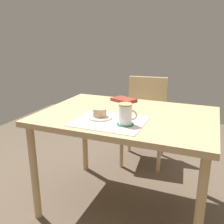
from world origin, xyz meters
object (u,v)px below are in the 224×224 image
Objects in this scene: pastry_plate at (100,117)px; coffee_mug at (126,114)px; small_book at (124,100)px; wooden_chair at (145,116)px; pastry at (100,112)px; dining_table at (127,125)px.

pastry_plate is 0.21m from coffee_mug.
small_book is (-0.00, 0.47, 0.00)m from pastry_plate.
wooden_chair is at bearing 97.95° from coffee_mug.
pastry is 0.47m from small_book.
small_book is (-0.13, 0.30, 0.09)m from dining_table.
coffee_mug is at bearing -73.04° from dining_table.
coffee_mug reaches higher than small_book.
pastry is at bearing 0.00° from pastry_plate.
pastry is (-0.05, -0.95, 0.30)m from wooden_chair.
dining_table is 13.48× the size of pastry.
wooden_chair reaches higher than small_book.
pastry is 0.71× the size of coffee_mug.
dining_table is at bearing 52.74° from pastry.
dining_table is at bearing 106.96° from coffee_mug.
pastry is at bearing -127.26° from dining_table.
pastry is at bearing 165.00° from coffee_mug.
wooden_chair reaches higher than pastry.
coffee_mug is (0.19, -0.05, 0.03)m from pastry.
wooden_chair is 0.56m from small_book.
dining_table is 0.24m from pastry.
pastry_plate is 1.28× the size of coffee_mug.
dining_table is 9.50× the size of coffee_mug.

